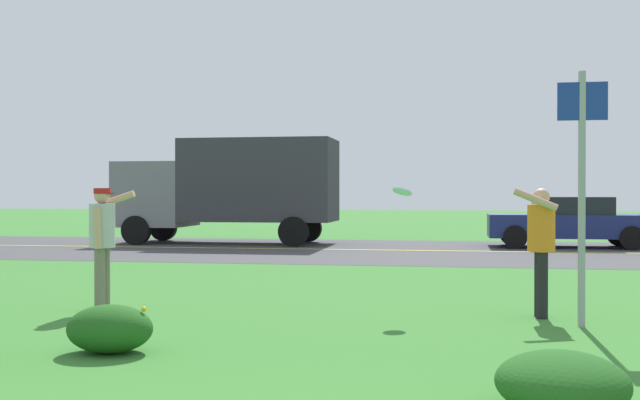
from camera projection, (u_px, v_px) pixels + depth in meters
ground_plane at (384, 295)px, 11.86m from camera, size 120.00×120.00×0.00m
highway_strip at (415, 251)px, 21.05m from camera, size 120.00×9.13×0.01m
highway_center_stripe at (415, 250)px, 21.05m from camera, size 120.00×0.16×0.00m
daylily_clump_front_left at (562, 383)px, 5.49m from camera, size 0.94×1.02×0.44m
daylily_clump_near_camera at (110, 329)px, 7.58m from camera, size 0.85×0.70×0.47m
sign_post_near_path at (582, 174)px, 9.03m from camera, size 0.56×0.10×2.97m
person_thrower_red_cap_gray_shirt at (103, 235)px, 10.39m from camera, size 0.56×0.51×1.62m
person_catcher_orange_shirt at (541, 240)px, 9.73m from camera, size 0.55×0.51×1.63m
frisbee_pale_blue at (402, 192)px, 10.12m from camera, size 0.27×0.25×0.15m
car_navy_center_left at (569, 222)px, 22.33m from camera, size 4.50×2.00×1.45m
box_truck_gray at (231, 185)px, 24.05m from camera, size 6.70×2.46×3.20m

